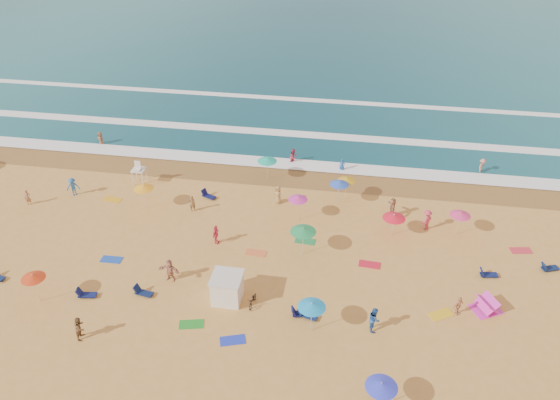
# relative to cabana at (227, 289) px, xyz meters

# --- Properties ---
(ground) EXTENTS (220.00, 220.00, 0.00)m
(ground) POSITION_rel_cabana_xyz_m (-0.68, 5.34, -1.00)
(ground) COLOR gold
(ground) RESTS_ON ground
(ocean) EXTENTS (220.00, 140.00, 0.18)m
(ocean) POSITION_rel_cabana_xyz_m (-0.68, 89.34, -1.00)
(ocean) COLOR #0C4756
(ocean) RESTS_ON ground
(wet_sand) EXTENTS (220.00, 220.00, 0.00)m
(wet_sand) POSITION_rel_cabana_xyz_m (-0.68, 17.84, -0.99)
(wet_sand) COLOR olive
(wet_sand) RESTS_ON ground
(surf_foam) EXTENTS (200.00, 18.70, 0.05)m
(surf_foam) POSITION_rel_cabana_xyz_m (-0.68, 26.66, -0.90)
(surf_foam) COLOR white
(surf_foam) RESTS_ON ground
(cabana) EXTENTS (2.00, 2.00, 2.00)m
(cabana) POSITION_rel_cabana_xyz_m (0.00, 0.00, 0.00)
(cabana) COLOR white
(cabana) RESTS_ON ground
(cabana_roof) EXTENTS (2.20, 2.20, 0.12)m
(cabana_roof) POSITION_rel_cabana_xyz_m (0.00, 0.00, 1.06)
(cabana_roof) COLOR silver
(cabana_roof) RESTS_ON cabana
(bicycle) EXTENTS (0.69, 1.61, 0.82)m
(bicycle) POSITION_rel_cabana_xyz_m (1.90, -0.30, -0.59)
(bicycle) COLOR black
(bicycle) RESTS_ON ground
(lifeguard_stand) EXTENTS (1.20, 1.20, 2.10)m
(lifeguard_stand) POSITION_rel_cabana_xyz_m (-12.25, 14.39, 0.05)
(lifeguard_stand) COLOR white
(lifeguard_stand) RESTS_ON ground
(beach_umbrellas) EXTENTS (66.44, 29.19, 0.80)m
(beach_umbrellas) POSITION_rel_cabana_xyz_m (1.32, 5.57, 1.19)
(beach_umbrellas) COLOR blue
(beach_umbrellas) RESTS_ON ground
(loungers) EXTENTS (43.25, 15.21, 0.34)m
(loungers) POSITION_rel_cabana_xyz_m (1.93, 2.65, -0.83)
(loungers) COLOR #102051
(loungers) RESTS_ON ground
(towels) EXTENTS (50.44, 17.96, 0.03)m
(towels) POSITION_rel_cabana_xyz_m (0.23, 3.08, -0.98)
(towels) COLOR red
(towels) RESTS_ON ground
(beachgoers) EXTENTS (50.07, 28.07, 2.13)m
(beachgoers) POSITION_rel_cabana_xyz_m (0.31, 9.40, -0.16)
(beachgoers) COLOR #2460A8
(beachgoers) RESTS_ON ground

